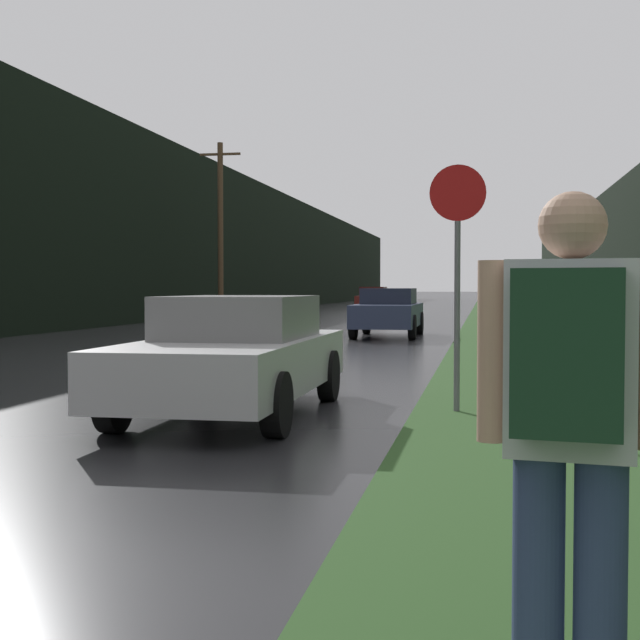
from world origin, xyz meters
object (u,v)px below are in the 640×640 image
object	(u,v)px
stop_sign	(457,263)
hitchhiker_with_backpack	(570,423)
car_passing_near	(235,354)
car_passing_far	(388,312)
car_oncoming	(374,299)

from	to	relation	value
stop_sign	hitchhiker_with_backpack	xyz separation A→B (m)	(0.60, -7.51, -0.73)
car_passing_near	car_passing_far	world-z (taller)	car_passing_far
hitchhiker_with_backpack	car_passing_far	xyz separation A→B (m)	(-3.12, 23.43, -0.28)
stop_sign	car_passing_near	xyz separation A→B (m)	(-2.52, -0.58, -1.06)
stop_sign	car_oncoming	world-z (taller)	stop_sign
stop_sign	car_oncoming	xyz separation A→B (m)	(-6.54, 44.76, -1.01)
car_passing_near	car_oncoming	world-z (taller)	car_oncoming
stop_sign	hitchhiker_with_backpack	distance (m)	7.57
hitchhiker_with_backpack	car_oncoming	size ratio (longest dim) A/B	0.39
stop_sign	car_passing_far	distance (m)	16.15
car_passing_near	hitchhiker_with_backpack	bearing A→B (deg)	114.26
stop_sign	hitchhiker_with_backpack	world-z (taller)	stop_sign
hitchhiker_with_backpack	car_oncoming	bearing A→B (deg)	106.02
stop_sign	hitchhiker_with_backpack	size ratio (longest dim) A/B	1.62
car_oncoming	car_passing_near	bearing A→B (deg)	-84.93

